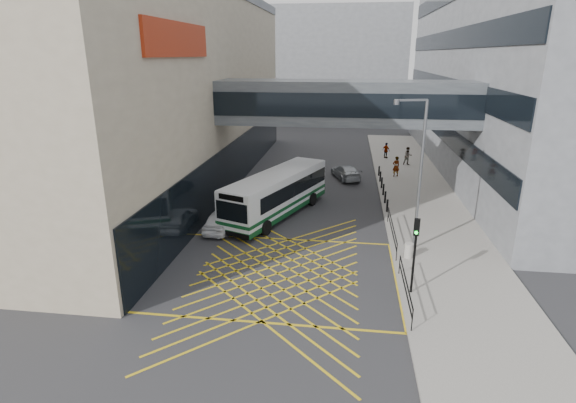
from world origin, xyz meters
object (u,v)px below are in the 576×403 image
at_px(car_white, 222,220).
at_px(car_silver, 346,172).
at_px(pedestrian_c, 386,150).
at_px(bus, 278,193).
at_px(pedestrian_b, 408,156).
at_px(litter_bin, 408,250).
at_px(pedestrian_a, 396,166).
at_px(traffic_light, 415,245).
at_px(car_dark, 283,191).
at_px(street_lamp, 418,167).

height_order(car_white, car_silver, car_white).
bearing_deg(pedestrian_c, bus, 109.05).
bearing_deg(car_silver, pedestrian_b, -156.59).
xyz_separation_m(bus, car_white, (-3.14, -3.29, -0.93)).
distance_m(litter_bin, pedestrian_a, 17.45).
distance_m(traffic_light, pedestrian_a, 21.47).
distance_m(car_dark, street_lamp, 12.90).
distance_m(bus, litter_bin, 10.38).
distance_m(bus, car_dark, 3.70).
relative_size(car_dark, street_lamp, 0.49).
bearing_deg(pedestrian_b, car_dark, -146.92).
relative_size(car_silver, litter_bin, 5.30).
bearing_deg(litter_bin, pedestrian_c, 88.70).
xyz_separation_m(traffic_light, pedestrian_b, (2.83, 26.09, -1.53)).
bearing_deg(pedestrian_a, car_white, 28.13).
xyz_separation_m(litter_bin, pedestrian_c, (0.57, 25.00, 0.42)).
xyz_separation_m(car_silver, pedestrian_b, (6.09, 5.57, 0.38)).
bearing_deg(pedestrian_c, traffic_light, 132.36).
distance_m(traffic_light, litter_bin, 4.45).
height_order(traffic_light, pedestrian_b, traffic_light).
bearing_deg(bus, car_dark, 113.47).
xyz_separation_m(car_white, car_silver, (7.74, 13.58, -0.01)).
bearing_deg(pedestrian_c, pedestrian_a, 136.63).
xyz_separation_m(bus, litter_bin, (8.20, -6.28, -1.05)).
relative_size(car_silver, pedestrian_a, 2.35).
bearing_deg(street_lamp, car_silver, 87.89).
height_order(car_dark, car_silver, car_silver).
bearing_deg(pedestrian_a, pedestrian_b, -130.32).
relative_size(car_dark, pedestrian_c, 2.47).
relative_size(pedestrian_a, pedestrian_b, 1.03).
xyz_separation_m(car_dark, traffic_light, (8.01, -13.80, 1.95)).
height_order(litter_bin, pedestrian_a, pedestrian_a).
relative_size(car_white, traffic_light, 1.15).
bearing_deg(street_lamp, car_dark, 118.85).
xyz_separation_m(pedestrian_a, pedestrian_c, (-0.33, 7.57, -0.10)).
bearing_deg(street_lamp, bus, 133.14).
xyz_separation_m(traffic_light, pedestrian_c, (0.90, 28.95, -1.60)).
bearing_deg(bus, street_lamp, -9.38).
relative_size(pedestrian_b, pedestrian_c, 1.08).
distance_m(car_silver, street_lamp, 16.34).
bearing_deg(traffic_light, car_white, 159.10).
bearing_deg(car_dark, traffic_light, 110.10).
relative_size(traffic_light, litter_bin, 4.56).
distance_m(car_silver, pedestrian_a, 4.59).
bearing_deg(pedestrian_b, street_lamp, -111.57).
distance_m(bus, traffic_light, 12.94).
relative_size(car_silver, pedestrian_b, 2.42).
height_order(pedestrian_a, pedestrian_c, pedestrian_a).
distance_m(pedestrian_a, pedestrian_c, 7.58).
relative_size(car_white, litter_bin, 5.26).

